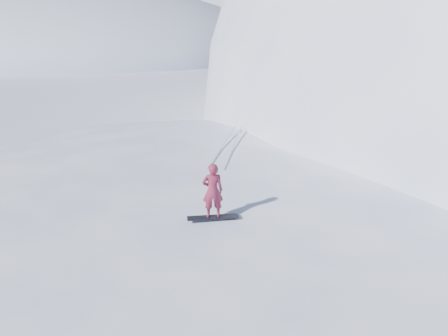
# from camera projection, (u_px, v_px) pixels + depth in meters

# --- Properties ---
(ground) EXTENTS (400.00, 400.00, 0.00)m
(ground) POSITION_uv_depth(u_px,v_px,m) (206.00, 276.00, 13.54)
(ground) COLOR white
(ground) RESTS_ON ground
(near_ridge) EXTENTS (36.00, 28.00, 4.80)m
(near_ridge) POSITION_uv_depth(u_px,v_px,m) (259.00, 235.00, 15.93)
(near_ridge) COLOR white
(near_ridge) RESTS_ON ground
(far_ridge_c) EXTENTS (140.00, 90.00, 36.00)m
(far_ridge_c) POSITION_uv_depth(u_px,v_px,m) (206.00, 36.00, 123.15)
(far_ridge_c) COLOR white
(far_ridge_c) RESTS_ON ground
(wind_bumps) EXTENTS (16.00, 14.40, 1.00)m
(wind_bumps) POSITION_uv_depth(u_px,v_px,m) (211.00, 240.00, 15.59)
(wind_bumps) COLOR white
(wind_bumps) RESTS_ON ground
(snowboard) EXTENTS (1.40, 0.85, 0.02)m
(snowboard) POSITION_uv_depth(u_px,v_px,m) (213.00, 217.00, 12.00)
(snowboard) COLOR black
(snowboard) RESTS_ON near_ridge
(snowboarder) EXTENTS (0.67, 0.58, 1.56)m
(snowboarder) POSITION_uv_depth(u_px,v_px,m) (213.00, 191.00, 11.73)
(snowboarder) COLOR maroon
(snowboarder) RESTS_ON snowboard
(board_tracks) EXTENTS (1.37, 5.96, 0.04)m
(board_tracks) POSITION_uv_depth(u_px,v_px,m) (229.00, 144.00, 18.30)
(board_tracks) COLOR silver
(board_tracks) RESTS_ON ground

